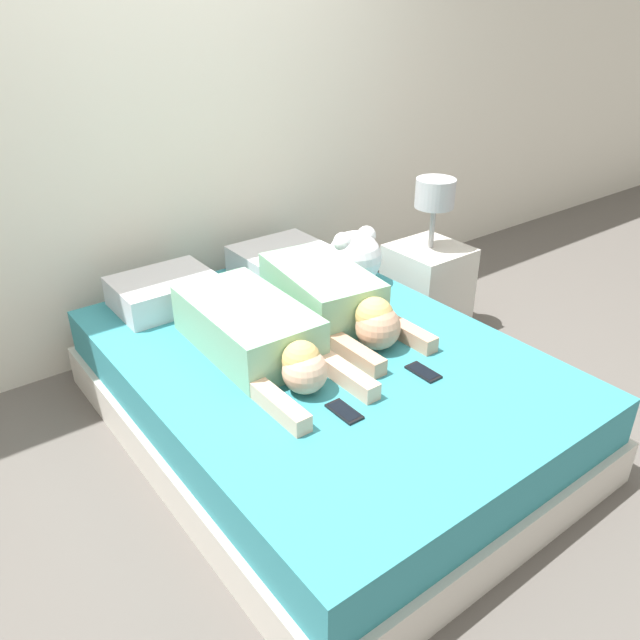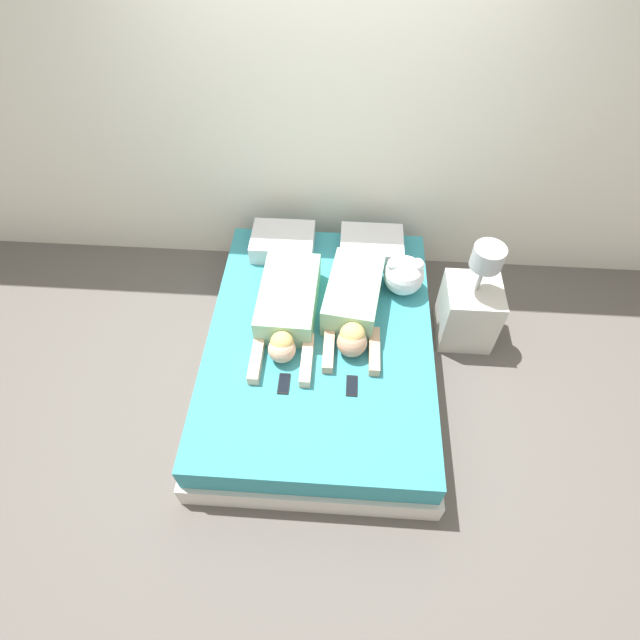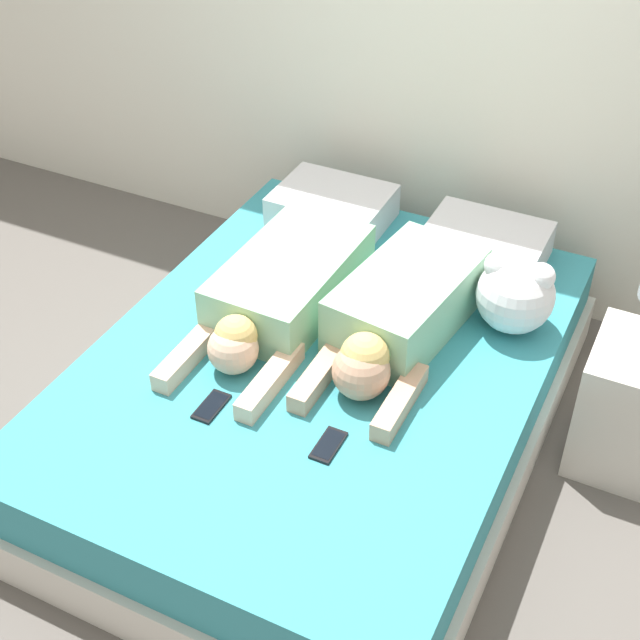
{
  "view_description": "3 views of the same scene",
  "coord_description": "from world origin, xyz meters",
  "px_view_note": "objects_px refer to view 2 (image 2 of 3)",
  "views": [
    {
      "loc": [
        -1.41,
        -1.86,
        1.81
      ],
      "look_at": [
        0.0,
        0.0,
        0.56
      ],
      "focal_mm": 35.0,
      "sensor_mm": 36.0,
      "label": 1
    },
    {
      "loc": [
        0.14,
        -2.05,
        3.12
      ],
      "look_at": [
        0.0,
        0.0,
        0.56
      ],
      "focal_mm": 28.0,
      "sensor_mm": 36.0,
      "label": 2
    },
    {
      "loc": [
        1.07,
        -2.19,
        2.49
      ],
      "look_at": [
        0.0,
        0.0,
        0.56
      ],
      "focal_mm": 50.0,
      "sensor_mm": 36.0,
      "label": 3
    }
  ],
  "objects_px": {
    "pillow_head_left": "(283,242)",
    "person_right": "(353,304)",
    "plush_toy": "(404,275)",
    "cell_phone_right": "(352,386)",
    "cell_phone_left": "(284,384)",
    "bed": "(320,351)",
    "nightstand": "(469,308)",
    "person_left": "(288,307)",
    "pillow_head_right": "(371,246)"
  },
  "relations": [
    {
      "from": "bed",
      "to": "pillow_head_right",
      "type": "height_order",
      "value": "pillow_head_right"
    },
    {
      "from": "person_right",
      "to": "cell_phone_right",
      "type": "xyz_separation_m",
      "value": [
        0.01,
        -0.58,
        -0.11
      ]
    },
    {
      "from": "pillow_head_left",
      "to": "plush_toy",
      "type": "relative_size",
      "value": 1.59
    },
    {
      "from": "pillow_head_left",
      "to": "person_right",
      "type": "bearing_deg",
      "value": -48.68
    },
    {
      "from": "person_left",
      "to": "person_right",
      "type": "distance_m",
      "value": 0.45
    },
    {
      "from": "bed",
      "to": "cell_phone_right",
      "type": "bearing_deg",
      "value": -60.45
    },
    {
      "from": "pillow_head_right",
      "to": "cell_phone_left",
      "type": "relative_size",
      "value": 3.19
    },
    {
      "from": "pillow_head_right",
      "to": "plush_toy",
      "type": "height_order",
      "value": "plush_toy"
    },
    {
      "from": "cell_phone_left",
      "to": "plush_toy",
      "type": "xyz_separation_m",
      "value": [
        0.77,
        0.87,
        0.15
      ]
    },
    {
      "from": "nightstand",
      "to": "pillow_head_left",
      "type": "bearing_deg",
      "value": 163.3
    },
    {
      "from": "person_right",
      "to": "cell_phone_right",
      "type": "distance_m",
      "value": 0.59
    },
    {
      "from": "cell_phone_left",
      "to": "bed",
      "type": "bearing_deg",
      "value": 64.08
    },
    {
      "from": "pillow_head_left",
      "to": "nightstand",
      "type": "distance_m",
      "value": 1.5
    },
    {
      "from": "cell_phone_right",
      "to": "pillow_head_left",
      "type": "bearing_deg",
      "value": 115.05
    },
    {
      "from": "bed",
      "to": "pillow_head_left",
      "type": "height_order",
      "value": "pillow_head_left"
    },
    {
      "from": "bed",
      "to": "pillow_head_right",
      "type": "distance_m",
      "value": 0.93
    },
    {
      "from": "pillow_head_right",
      "to": "plush_toy",
      "type": "relative_size",
      "value": 1.59
    },
    {
      "from": "person_left",
      "to": "cell_phone_right",
      "type": "bearing_deg",
      "value": -49.46
    },
    {
      "from": "person_left",
      "to": "person_right",
      "type": "relative_size",
      "value": 1.07
    },
    {
      "from": "nightstand",
      "to": "cell_phone_left",
      "type": "bearing_deg",
      "value": -147.86
    },
    {
      "from": "person_left",
      "to": "nightstand",
      "type": "height_order",
      "value": "nightstand"
    },
    {
      "from": "person_left",
      "to": "cell_phone_left",
      "type": "height_order",
      "value": "person_left"
    },
    {
      "from": "person_right",
      "to": "nightstand",
      "type": "height_order",
      "value": "nightstand"
    },
    {
      "from": "pillow_head_left",
      "to": "person_left",
      "type": "height_order",
      "value": "person_left"
    },
    {
      "from": "pillow_head_left",
      "to": "cell_phone_left",
      "type": "distance_m",
      "value": 1.24
    },
    {
      "from": "cell_phone_right",
      "to": "nightstand",
      "type": "distance_m",
      "value": 1.17
    },
    {
      "from": "bed",
      "to": "nightstand",
      "type": "relative_size",
      "value": 2.37
    },
    {
      "from": "cell_phone_right",
      "to": "nightstand",
      "type": "height_order",
      "value": "nightstand"
    },
    {
      "from": "cell_phone_left",
      "to": "cell_phone_right",
      "type": "bearing_deg",
      "value": 1.75
    },
    {
      "from": "pillow_head_left",
      "to": "person_right",
      "type": "distance_m",
      "value": 0.85
    },
    {
      "from": "person_left",
      "to": "nightstand",
      "type": "bearing_deg",
      "value": 11.01
    },
    {
      "from": "bed",
      "to": "cell_phone_left",
      "type": "height_order",
      "value": "cell_phone_left"
    },
    {
      "from": "pillow_head_left",
      "to": "cell_phone_left",
      "type": "bearing_deg",
      "value": -83.44
    },
    {
      "from": "bed",
      "to": "person_left",
      "type": "height_order",
      "value": "person_left"
    },
    {
      "from": "bed",
      "to": "pillow_head_left",
      "type": "distance_m",
      "value": 0.93
    },
    {
      "from": "bed",
      "to": "person_right",
      "type": "relative_size",
      "value": 2.29
    },
    {
      "from": "plush_toy",
      "to": "cell_phone_right",
      "type": "bearing_deg",
      "value": -111.86
    },
    {
      "from": "person_left",
      "to": "plush_toy",
      "type": "height_order",
      "value": "plush_toy"
    },
    {
      "from": "pillow_head_left",
      "to": "person_right",
      "type": "relative_size",
      "value": 0.51
    },
    {
      "from": "person_right",
      "to": "cell_phone_left",
      "type": "bearing_deg",
      "value": -124.99
    },
    {
      "from": "cell_phone_right",
      "to": "nightstand",
      "type": "bearing_deg",
      "value": 42.85
    },
    {
      "from": "pillow_head_left",
      "to": "cell_phone_right",
      "type": "distance_m",
      "value": 1.35
    },
    {
      "from": "cell_phone_right",
      "to": "person_right",
      "type": "bearing_deg",
      "value": 91.04
    },
    {
      "from": "cell_phone_left",
      "to": "plush_toy",
      "type": "relative_size",
      "value": 0.5
    },
    {
      "from": "pillow_head_right",
      "to": "nightstand",
      "type": "height_order",
      "value": "nightstand"
    },
    {
      "from": "nightstand",
      "to": "person_left",
      "type": "bearing_deg",
      "value": -168.99
    },
    {
      "from": "person_left",
      "to": "person_right",
      "type": "bearing_deg",
      "value": 5.94
    },
    {
      "from": "pillow_head_right",
      "to": "pillow_head_left",
      "type": "bearing_deg",
      "value": 180.0
    },
    {
      "from": "person_right",
      "to": "plush_toy",
      "type": "distance_m",
      "value": 0.44
    },
    {
      "from": "nightstand",
      "to": "pillow_head_right",
      "type": "bearing_deg",
      "value": 149.95
    }
  ]
}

